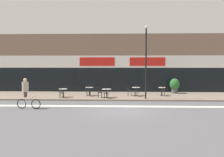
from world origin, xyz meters
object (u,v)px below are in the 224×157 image
(bistro_table_1, at_px, (89,90))
(bistro_table_2, at_px, (107,91))
(lamp_post, at_px, (146,57))
(cafe_chair_4_near, at_px, (163,90))
(cafe_chair_1_near, at_px, (88,90))
(cafe_chair_3_side, at_px, (129,90))
(cafe_chair_0_near, at_px, (61,92))
(cafe_chair_3_near, at_px, (136,91))
(cafe_chair_2_near, at_px, (106,92))
(planter_pot, at_px, (175,85))
(bistro_table_3, at_px, (136,90))
(bistro_table_4, at_px, (162,90))
(cafe_chair_2_side, at_px, (99,91))
(bistro_table_0, at_px, (63,91))
(cyclist_0, at_px, (26,91))

(bistro_table_1, distance_m, bistro_table_2, 2.10)
(lamp_post, bearing_deg, cafe_chair_4_near, 44.81)
(cafe_chair_1_near, height_order, cafe_chair_4_near, same)
(cafe_chair_3_side, bearing_deg, cafe_chair_0_near, -159.39)
(lamp_post, bearing_deg, cafe_chair_3_near, 118.52)
(cafe_chair_1_near, height_order, cafe_chair_2_near, same)
(bistro_table_1, height_order, cafe_chair_1_near, cafe_chair_1_near)
(planter_pot, relative_size, lamp_post, 0.24)
(planter_pot, bearing_deg, cafe_chair_3_side, -155.78)
(planter_pot, bearing_deg, bistro_table_3, -152.28)
(bistro_table_3, bearing_deg, planter_pot, 27.72)
(bistro_table_1, bearing_deg, cafe_chair_2_near, -50.77)
(cafe_chair_3_near, height_order, cafe_chair_4_near, same)
(bistro_table_2, xyz_separation_m, cafe_chair_3_side, (1.88, 1.35, -0.00))
(cafe_chair_1_near, bearing_deg, bistro_table_4, -81.58)
(cafe_chair_2_side, bearing_deg, cafe_chair_2_near, -40.85)
(cafe_chair_0_near, bearing_deg, cafe_chair_2_side, -76.58)
(cafe_chair_3_near, relative_size, cafe_chair_4_near, 1.00)
(cafe_chair_2_near, bearing_deg, bistro_table_0, 77.87)
(bistro_table_0, xyz_separation_m, bistro_table_1, (2.06, 1.21, 0.01))
(cafe_chair_3_side, relative_size, planter_pot, 0.64)
(bistro_table_2, height_order, cafe_chair_4_near, cafe_chair_4_near)
(bistro_table_1, bearing_deg, cafe_chair_3_near, -8.66)
(bistro_table_3, height_order, cyclist_0, cyclist_0)
(cafe_chair_1_near, height_order, cyclist_0, cyclist_0)
(bistro_table_1, distance_m, cyclist_0, 6.98)
(bistro_table_0, height_order, cafe_chair_3_near, cafe_chair_3_near)
(cafe_chair_1_near, bearing_deg, cafe_chair_2_near, -130.05)
(bistro_table_1, height_order, cafe_chair_2_side, cafe_chair_2_side)
(bistro_table_0, height_order, cafe_chair_4_near, cafe_chair_4_near)
(bistro_table_1, distance_m, cafe_chair_3_near, 4.16)
(cafe_chair_0_near, relative_size, cyclist_0, 0.45)
(cafe_chair_2_side, bearing_deg, cafe_chair_0_near, -166.40)
(cafe_chair_1_near, distance_m, planter_pot, 8.30)
(bistro_table_2, distance_m, cafe_chair_3_side, 2.31)
(bistro_table_0, xyz_separation_m, cafe_chair_2_side, (3.05, -0.13, 0.01))
(bistro_table_0, relative_size, cafe_chair_1_near, 0.80)
(bistro_table_1, height_order, bistro_table_2, bistro_table_1)
(bistro_table_4, xyz_separation_m, cafe_chair_2_near, (-4.83, -2.31, 0.02))
(cafe_chair_4_near, distance_m, planter_pot, 2.69)
(cafe_chair_2_side, xyz_separation_m, cafe_chair_3_near, (3.13, 0.71, 0.00))
(bistro_table_3, distance_m, cyclist_0, 9.68)
(bistro_table_1, xyz_separation_m, cafe_chair_1_near, (0.00, -0.63, 0.00))
(cafe_chair_2_near, distance_m, cafe_chair_3_near, 2.84)
(cafe_chair_1_near, bearing_deg, cafe_chair_2_side, -126.13)
(cafe_chair_4_near, height_order, lamp_post, lamp_post)
(cyclist_0, bearing_deg, cafe_chair_1_near, 63.44)
(cafe_chair_1_near, bearing_deg, cafe_chair_0_near, 120.13)
(bistro_table_4, height_order, cafe_chair_2_side, cafe_chair_2_side)
(cafe_chair_3_near, bearing_deg, cafe_chair_3_side, 45.94)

